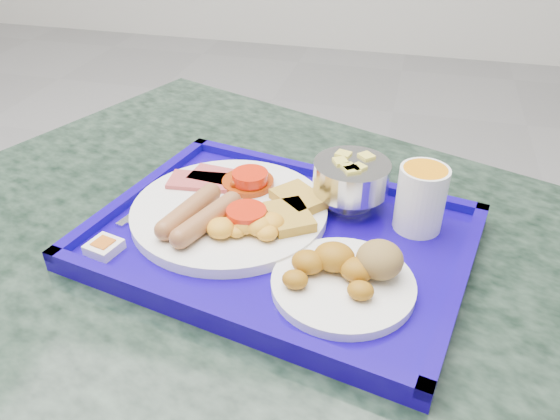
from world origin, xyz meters
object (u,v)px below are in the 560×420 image
object	(u,v)px
bread_plate	(348,274)
juice_cup	(421,197)
tray	(280,239)
main_plate	(234,210)
table	(288,345)
fruit_bowl	(351,178)

from	to	relation	value
bread_plate	juice_cup	xyz separation A→B (m)	(0.07, 0.14, 0.03)
tray	main_plate	bearing A→B (deg)	162.38
table	main_plate	size ratio (longest dim) A/B	4.96
tray	juice_cup	xyz separation A→B (m)	(0.17, 0.06, 0.05)
tray	fruit_bowl	size ratio (longest dim) A/B	5.11
table	fruit_bowl	distance (m)	0.27
tray	main_plate	size ratio (longest dim) A/B	2.00
main_plate	juice_cup	size ratio (longest dim) A/B	3.03
main_plate	bread_plate	size ratio (longest dim) A/B	1.62
bread_plate	juice_cup	distance (m)	0.16
tray	bread_plate	xyz separation A→B (m)	(0.10, -0.08, 0.02)
table	tray	xyz separation A→B (m)	(-0.01, 0.00, 0.19)
main_plate	fruit_bowl	bearing A→B (deg)	24.90
table	juice_cup	world-z (taller)	juice_cup
juice_cup	fruit_bowl	bearing A→B (deg)	164.25
juice_cup	main_plate	bearing A→B (deg)	-170.22
main_plate	table	bearing A→B (deg)	-17.80
tray	bread_plate	world-z (taller)	bread_plate
table	juice_cup	distance (m)	0.30
bread_plate	juice_cup	world-z (taller)	juice_cup
main_plate	juice_cup	xyz separation A→B (m)	(0.25, 0.04, 0.03)
table	juice_cup	xyz separation A→B (m)	(0.16, 0.07, 0.25)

